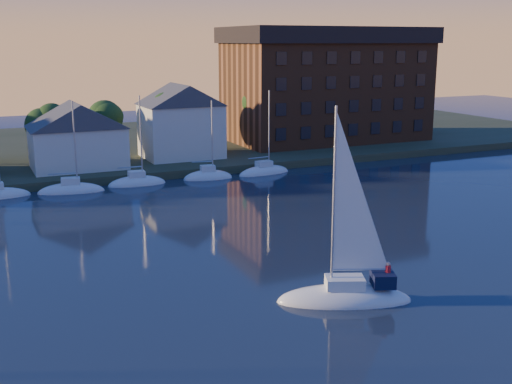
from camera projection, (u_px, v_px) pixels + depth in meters
ground at (401, 378)px, 31.74m from camera, size 260.00×260.00×0.00m
shoreline_land at (99, 150)px, 98.11m from camera, size 160.00×50.00×2.00m
wooden_dock at (137, 179)px, 77.76m from camera, size 120.00×3.00×1.00m
clubhouse_centre at (77, 135)px, 78.57m from camera, size 11.55×8.40×8.08m
clubhouse_east at (181, 120)px, 85.82m from camera, size 10.50×8.40×9.80m
condo_block at (326, 84)px, 100.76m from camera, size 31.00×17.00×17.40m
tree_line at (129, 110)px, 86.66m from camera, size 93.40×5.40×8.90m
moored_fleet at (36, 193)px, 70.22m from camera, size 63.50×2.40×12.05m
hero_sailboat at (347, 293)px, 41.02m from camera, size 9.09×5.95×13.63m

